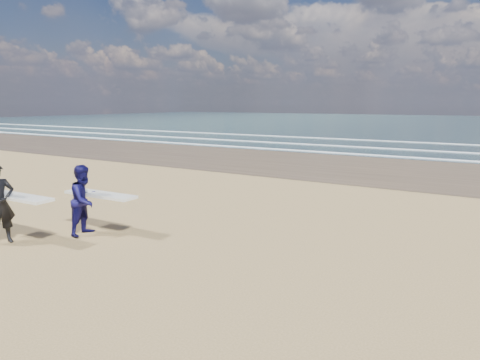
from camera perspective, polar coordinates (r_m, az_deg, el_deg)
The scene contains 2 objects.
surfer_near at distance 11.99m, azimuth -29.28°, elevation -2.70°, with size 2.21×1.05×2.00m.
surfer_far at distance 11.91m, azimuth -19.88°, elevation -2.46°, with size 2.22×1.15×1.85m.
Camera 1 is at (10.06, -5.44, 3.44)m, focal length 32.00 mm.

